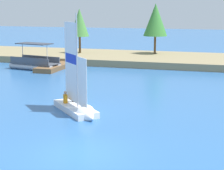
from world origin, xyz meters
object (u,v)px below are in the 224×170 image
object	(u,v)px
shoreline_tree_centre	(155,20)
sailboat	(80,107)
wooden_dock	(55,67)
shoreline_tree_midleft	(79,23)
pontoon_boat	(35,63)

from	to	relation	value
shoreline_tree_centre	sailboat	xyz separation A→B (m)	(0.40, -26.36, -4.36)
wooden_dock	shoreline_tree_midleft	bearing A→B (deg)	93.55
shoreline_tree_midleft	shoreline_tree_centre	size ratio (longest dim) A/B	0.90
pontoon_boat	wooden_dock	bearing A→B (deg)	32.04
sailboat	pontoon_boat	distance (m)	18.79
shoreline_tree_centre	pontoon_boat	bearing A→B (deg)	-133.58
pontoon_boat	shoreline_tree_centre	bearing A→B (deg)	58.19
shoreline_tree_midleft	wooden_dock	xyz separation A→B (m)	(0.53, -8.49, -4.24)
shoreline_tree_midleft	pontoon_boat	xyz separation A→B (m)	(-1.44, -9.21, -3.85)
shoreline_tree_centre	wooden_dock	distance (m)	14.25
shoreline_tree_midleft	pontoon_boat	distance (m)	10.09
shoreline_tree_centre	wooden_dock	bearing A→B (deg)	-129.65
shoreline_tree_midleft	shoreline_tree_centre	world-z (taller)	shoreline_tree_centre
shoreline_tree_centre	pontoon_boat	size ratio (longest dim) A/B	1.07
shoreline_tree_midleft	wooden_dock	world-z (taller)	shoreline_tree_midleft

